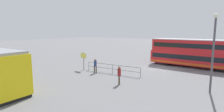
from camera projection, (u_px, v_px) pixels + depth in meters
The scene contains 7 objects.
ground_plane at pixel (156, 68), 23.84m from camera, with size 160.00×160.00×0.00m, color slate.
double_decker_bus at pixel (194, 53), 24.04m from camera, with size 11.87×3.61×3.83m.
pedestrian_near_railing at pixel (95, 65), 20.76m from camera, with size 0.41×0.41×1.78m.
pedestrian_crossing at pixel (119, 74), 16.39m from camera, with size 0.43×0.43×1.76m.
pedestrian_railing at pixel (112, 67), 20.73m from camera, with size 7.08×0.23×1.08m.
info_sign at pixel (83, 58), 22.38m from camera, with size 1.14×0.37×2.29m.
street_lamp at pixel (214, 47), 13.98m from camera, with size 0.36×0.36×6.33m.
Camera 1 is at (-7.36, 22.95, 5.04)m, focal length 28.42 mm.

